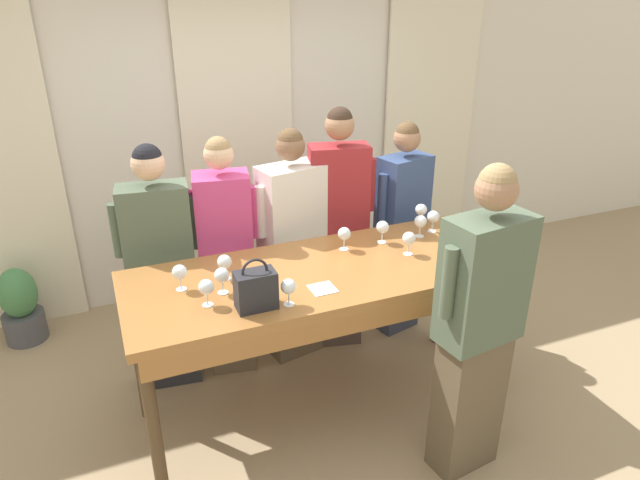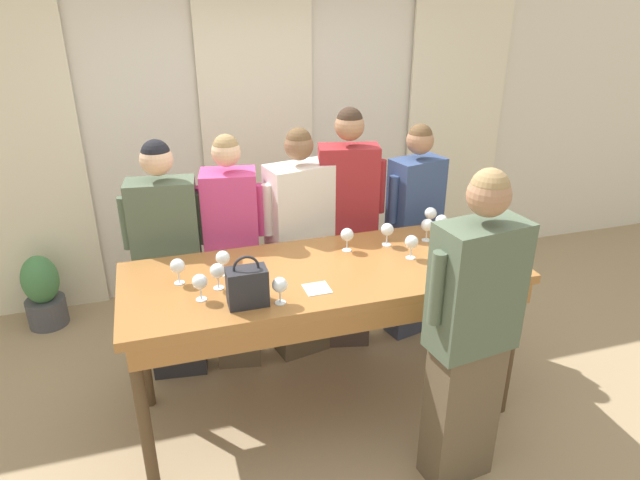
{
  "view_description": "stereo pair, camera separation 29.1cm",
  "coord_description": "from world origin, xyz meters",
  "px_view_note": "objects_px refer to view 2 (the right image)",
  "views": [
    {
      "loc": [
        -1.17,
        -2.76,
        2.57
      ],
      "look_at": [
        0.0,
        0.09,
        1.18
      ],
      "focal_mm": 32.0,
      "sensor_mm": 36.0,
      "label": 1
    },
    {
      "loc": [
        -0.9,
        -2.85,
        2.57
      ],
      "look_at": [
        0.0,
        0.09,
        1.18
      ],
      "focal_mm": 32.0,
      "sensor_mm": 36.0,
      "label": 2
    }
  ],
  "objects_px": {
    "guest_pink_top": "(233,254)",
    "guest_olive_jacket": "(169,262)",
    "guest_navy_coat": "(413,231)",
    "wine_glass_by_bottle": "(488,253)",
    "wine_glass_center_right": "(442,221)",
    "host_pouring": "(471,335)",
    "wine_glass_back_mid": "(217,271)",
    "potted_plant": "(43,293)",
    "wine_glass_front_mid": "(200,282)",
    "guest_striped_shirt": "(347,230)",
    "wine_glass_back_right": "(347,235)",
    "wine_bottle": "(482,257)",
    "wine_glass_front_left": "(280,285)",
    "wine_glass_center_left": "(178,266)",
    "wine_glass_by_handbag": "(412,242)",
    "tasting_bar": "(326,286)",
    "wine_glass_back_left": "(431,214)",
    "wine_glass_near_host": "(223,258)",
    "wine_glass_front_right": "(427,226)",
    "guest_cream_sweater": "(300,246)",
    "handbag": "(247,286)",
    "wine_glass_center_mid": "(387,230)"
  },
  "relations": [
    {
      "from": "potted_plant",
      "to": "wine_glass_center_right",
      "type": "bearing_deg",
      "value": -26.84
    },
    {
      "from": "wine_glass_front_left",
      "to": "guest_striped_shirt",
      "type": "height_order",
      "value": "guest_striped_shirt"
    },
    {
      "from": "wine_glass_back_left",
      "to": "guest_pink_top",
      "type": "distance_m",
      "value": 1.38
    },
    {
      "from": "wine_glass_center_right",
      "to": "host_pouring",
      "type": "relative_size",
      "value": 0.08
    },
    {
      "from": "wine_glass_center_right",
      "to": "wine_glass_near_host",
      "type": "distance_m",
      "value": 1.47
    },
    {
      "from": "wine_bottle",
      "to": "wine_glass_back_right",
      "type": "distance_m",
      "value": 0.83
    },
    {
      "from": "wine_bottle",
      "to": "wine_glass_front_left",
      "type": "relative_size",
      "value": 2.06
    },
    {
      "from": "wine_bottle",
      "to": "wine_glass_by_handbag",
      "type": "height_order",
      "value": "wine_bottle"
    },
    {
      "from": "tasting_bar",
      "to": "wine_glass_center_left",
      "type": "relative_size",
      "value": 15.65
    },
    {
      "from": "wine_bottle",
      "to": "guest_navy_coat",
      "type": "bearing_deg",
      "value": 85.83
    },
    {
      "from": "wine_glass_center_left",
      "to": "wine_glass_back_right",
      "type": "bearing_deg",
      "value": 7.03
    },
    {
      "from": "tasting_bar",
      "to": "wine_glass_center_right",
      "type": "xyz_separation_m",
      "value": [
        0.88,
        0.26,
        0.21
      ]
    },
    {
      "from": "wine_glass_back_left",
      "to": "potted_plant",
      "type": "relative_size",
      "value": 0.24
    },
    {
      "from": "wine_glass_front_mid",
      "to": "wine_glass_back_left",
      "type": "bearing_deg",
      "value": 18.0
    },
    {
      "from": "guest_navy_coat",
      "to": "wine_glass_by_bottle",
      "type": "bearing_deg",
      "value": -89.66
    },
    {
      "from": "wine_glass_back_mid",
      "to": "wine_bottle",
      "type": "bearing_deg",
      "value": -11.1
    },
    {
      "from": "wine_glass_front_mid",
      "to": "wine_glass_by_bottle",
      "type": "relative_size",
      "value": 1.0
    },
    {
      "from": "potted_plant",
      "to": "wine_glass_back_mid",
      "type": "bearing_deg",
      "value": -53.53
    },
    {
      "from": "wine_glass_center_right",
      "to": "guest_navy_coat",
      "type": "xyz_separation_m",
      "value": [
        0.03,
        0.45,
        -0.26
      ]
    },
    {
      "from": "guest_pink_top",
      "to": "guest_olive_jacket",
      "type": "bearing_deg",
      "value": -180.0
    },
    {
      "from": "wine_glass_center_mid",
      "to": "guest_pink_top",
      "type": "bearing_deg",
      "value": 152.83
    },
    {
      "from": "wine_glass_center_right",
      "to": "host_pouring",
      "type": "height_order",
      "value": "host_pouring"
    },
    {
      "from": "handbag",
      "to": "wine_glass_front_mid",
      "type": "bearing_deg",
      "value": 152.37
    },
    {
      "from": "wine_glass_front_mid",
      "to": "wine_glass_center_left",
      "type": "distance_m",
      "value": 0.24
    },
    {
      "from": "guest_olive_jacket",
      "to": "wine_glass_center_left",
      "type": "bearing_deg",
      "value": -86.36
    },
    {
      "from": "wine_glass_front_mid",
      "to": "wine_glass_by_bottle",
      "type": "distance_m",
      "value": 1.66
    },
    {
      "from": "wine_glass_front_right",
      "to": "potted_plant",
      "type": "bearing_deg",
      "value": 151.47
    },
    {
      "from": "wine_glass_center_right",
      "to": "wine_glass_back_mid",
      "type": "bearing_deg",
      "value": -169.46
    },
    {
      "from": "wine_glass_front_left",
      "to": "wine_glass_back_right",
      "type": "bearing_deg",
      "value": 42.62
    },
    {
      "from": "handbag",
      "to": "potted_plant",
      "type": "relative_size",
      "value": 0.46
    },
    {
      "from": "guest_striped_shirt",
      "to": "handbag",
      "type": "bearing_deg",
      "value": -133.21
    },
    {
      "from": "wine_glass_front_left",
      "to": "handbag",
      "type": "bearing_deg",
      "value": 167.51
    },
    {
      "from": "wine_glass_back_mid",
      "to": "wine_glass_by_bottle",
      "type": "bearing_deg",
      "value": -8.24
    },
    {
      "from": "wine_bottle",
      "to": "wine_glass_front_left",
      "type": "distance_m",
      "value": 1.18
    },
    {
      "from": "wine_glass_front_right",
      "to": "wine_glass_center_mid",
      "type": "relative_size",
      "value": 1.0
    },
    {
      "from": "wine_glass_center_left",
      "to": "guest_navy_coat",
      "type": "xyz_separation_m",
      "value": [
        1.74,
        0.61,
        -0.26
      ]
    },
    {
      "from": "wine_glass_center_left",
      "to": "wine_glass_by_handbag",
      "type": "height_order",
      "value": "same"
    },
    {
      "from": "wine_glass_back_mid",
      "to": "guest_olive_jacket",
      "type": "height_order",
      "value": "guest_olive_jacket"
    },
    {
      "from": "wine_glass_front_right",
      "to": "guest_cream_sweater",
      "type": "distance_m",
      "value": 0.91
    },
    {
      "from": "guest_striped_shirt",
      "to": "wine_glass_center_left",
      "type": "bearing_deg",
      "value": -153.57
    },
    {
      "from": "wine_glass_front_mid",
      "to": "potted_plant",
      "type": "bearing_deg",
      "value": 122.56
    },
    {
      "from": "wine_glass_back_left",
      "to": "guest_olive_jacket",
      "type": "height_order",
      "value": "guest_olive_jacket"
    },
    {
      "from": "handbag",
      "to": "wine_glass_center_left",
      "type": "relative_size",
      "value": 1.89
    },
    {
      "from": "wine_glass_by_bottle",
      "to": "guest_pink_top",
      "type": "height_order",
      "value": "guest_pink_top"
    },
    {
      "from": "host_pouring",
      "to": "guest_striped_shirt",
      "type": "bearing_deg",
      "value": 96.7
    },
    {
      "from": "guest_striped_shirt",
      "to": "wine_glass_back_right",
      "type": "bearing_deg",
      "value": -110.05
    },
    {
      "from": "wine_glass_by_bottle",
      "to": "wine_glass_center_mid",
      "type": "bearing_deg",
      "value": 132.26
    },
    {
      "from": "wine_glass_by_bottle",
      "to": "wine_bottle",
      "type": "bearing_deg",
      "value": -141.4
    },
    {
      "from": "wine_glass_by_bottle",
      "to": "guest_navy_coat",
      "type": "xyz_separation_m",
      "value": [
        -0.01,
        0.95,
        -0.26
      ]
    },
    {
      "from": "handbag",
      "to": "guest_pink_top",
      "type": "distance_m",
      "value": 0.99
    }
  ]
}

